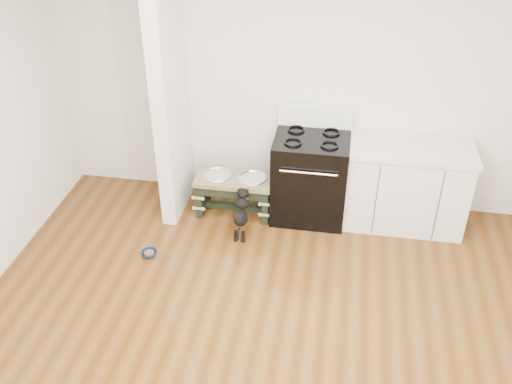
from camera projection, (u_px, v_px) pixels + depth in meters
name	position (u px, v px, depth m)	size (l,w,h in m)	color
ground	(250.00, 367.00, 4.46)	(5.00, 5.00, 0.00)	#4C290D
room_shell	(249.00, 194.00, 3.58)	(5.00, 5.00, 5.00)	silver
partition_wall	(170.00, 91.00, 5.62)	(0.15, 0.80, 2.70)	silver
oven_range	(310.00, 176.00, 5.95)	(0.76, 0.69, 1.14)	black
cabinet_run	(406.00, 185.00, 5.84)	(1.24, 0.64, 0.91)	silver
dog_feeder	(235.00, 187.00, 6.05)	(0.81, 0.43, 0.46)	black
puppy	(241.00, 212.00, 5.75)	(0.14, 0.42, 0.49)	black
floor_bowl	(149.00, 253.00, 5.59)	(0.17, 0.17, 0.05)	#0B2153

